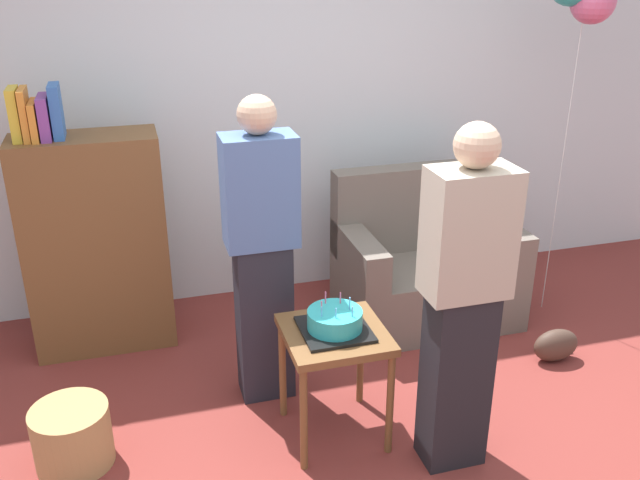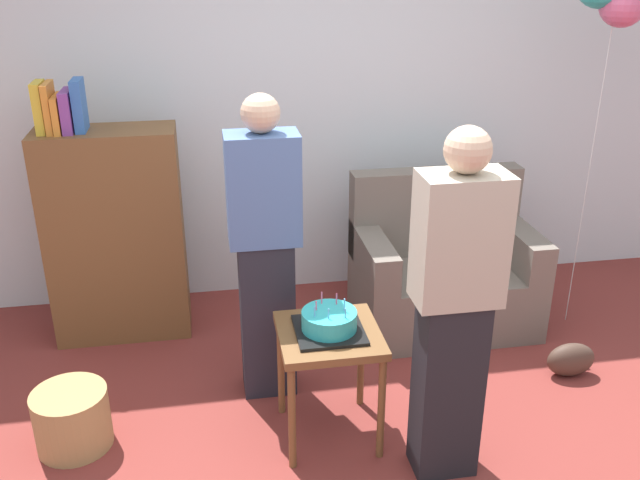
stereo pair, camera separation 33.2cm
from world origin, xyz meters
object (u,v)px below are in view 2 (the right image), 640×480
object	(u,v)px
couch	(442,272)
wicker_basket	(72,419)
side_table	(329,348)
person_blowing_candles	(265,250)
person_holding_cake	(454,310)
bookshelf	(114,232)
handbag	(571,360)
birthday_cake	(329,322)

from	to	relation	value
couch	wicker_basket	world-z (taller)	couch
side_table	person_blowing_candles	world-z (taller)	person_blowing_candles
couch	person_holding_cake	bearing A→B (deg)	-108.45
person_blowing_candles	side_table	bearing A→B (deg)	-49.58
bookshelf	wicker_basket	size ratio (longest dim) A/B	4.41
handbag	person_holding_cake	bearing A→B (deg)	-148.69
side_table	wicker_basket	world-z (taller)	side_table
wicker_basket	bookshelf	bearing A→B (deg)	81.93
couch	person_blowing_candles	bearing A→B (deg)	-154.47
bookshelf	birthday_cake	size ratio (longest dim) A/B	4.96
couch	wicker_basket	xyz separation A→B (m)	(-2.16, -0.87, -0.19)
wicker_basket	couch	bearing A→B (deg)	22.01
person_blowing_candles	wicker_basket	size ratio (longest dim) A/B	4.53
bookshelf	wicker_basket	world-z (taller)	bookshelf
couch	handbag	distance (m)	0.94
bookshelf	wicker_basket	distance (m)	1.22
person_holding_cake	wicker_basket	world-z (taller)	person_holding_cake
couch	side_table	size ratio (longest dim) A/B	1.87
handbag	wicker_basket	bearing A→B (deg)	-177.07
birthday_cake	person_blowing_candles	world-z (taller)	person_blowing_candles
wicker_basket	person_blowing_candles	bearing A→B (deg)	17.60
couch	wicker_basket	distance (m)	2.34
side_table	wicker_basket	bearing A→B (deg)	174.13
couch	handbag	xyz separation A→B (m)	(0.53, -0.74, -0.24)
side_table	birthday_cake	xyz separation A→B (m)	(0.00, 0.00, 0.14)
wicker_basket	side_table	bearing A→B (deg)	-5.87
bookshelf	handbag	distance (m)	2.76
bookshelf	person_blowing_candles	xyz separation A→B (m)	(0.84, -0.78, 0.16)
birthday_cake	side_table	bearing A→B (deg)	-136.62
side_table	birthday_cake	bearing A→B (deg)	43.38
person_blowing_candles	handbag	distance (m)	1.86
side_table	wicker_basket	xyz separation A→B (m)	(-1.24, 0.13, -0.35)
bookshelf	person_blowing_candles	world-z (taller)	person_blowing_candles
birthday_cake	wicker_basket	world-z (taller)	birthday_cake
side_table	person_holding_cake	distance (m)	0.67
wicker_basket	person_holding_cake	bearing A→B (deg)	-14.70
birthday_cake	handbag	xyz separation A→B (m)	(1.45, 0.26, -0.54)
side_table	person_holding_cake	xyz separation A→B (m)	(0.48, -0.32, 0.33)
couch	bookshelf	size ratio (longest dim) A/B	0.69
birthday_cake	person_blowing_candles	distance (m)	0.54
bookshelf	handbag	bearing A→B (deg)	-20.61
side_table	couch	bearing A→B (deg)	47.39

